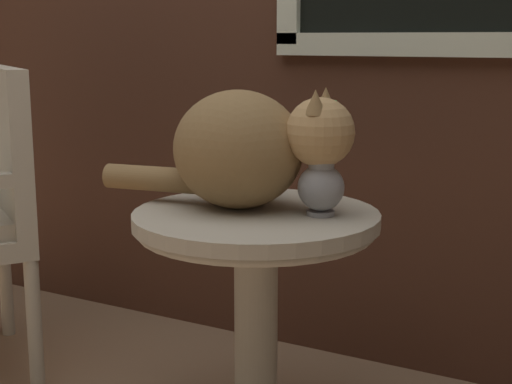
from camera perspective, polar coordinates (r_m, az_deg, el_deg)
The scene contains 3 objects.
wicker_side_table at distance 1.94m, azimuth 0.00°, elevation -6.84°, with size 0.61×0.61×0.63m.
cat at distance 1.90m, azimuth -0.73°, elevation 3.30°, with size 0.67×0.35×0.30m.
pewter_vase_with_ivy at distance 1.84m, azimuth 4.89°, elevation 0.81°, with size 0.11×0.11×0.28m.
Camera 1 is at (1.15, -1.41, 1.05)m, focal length 53.65 mm.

